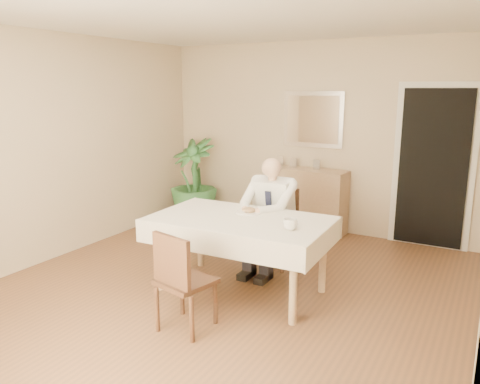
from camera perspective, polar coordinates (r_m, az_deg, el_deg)
The scene contains 17 objects.
room at distance 4.35m, azimuth -2.25°, elevation 3.61°, with size 5.00×5.02×2.60m.
doorway at distance 6.25m, azimuth 22.46°, elevation 2.64°, with size 0.96×0.07×2.10m.
mirror at distance 6.56m, azimuth 8.88°, elevation 8.73°, with size 0.86×0.04×0.76m.
dining_table at distance 4.54m, azimuth 0.02°, elevation -4.20°, with size 1.74×1.06×0.75m.
chair_far at distance 5.34m, azimuth 4.63°, elevation -3.63°, with size 0.44×0.44×0.87m.
chair_near at distance 3.88m, azimuth -7.31°, elevation -10.24°, with size 0.48×0.49×0.86m.
seated_man at distance 5.04m, azimuth 3.32°, elevation -2.23°, with size 0.48×0.72×1.24m.
plate at distance 4.68m, azimuth 1.10°, elevation -2.48°, with size 0.26×0.26×0.02m, color white.
food at distance 4.68m, azimuth 1.10°, elevation -2.22°, with size 0.14×0.14×0.06m, color brown.
knife at distance 4.61m, azimuth 1.19°, elevation -2.51°, with size 0.01×0.01×0.13m, color silver.
fork at distance 4.64m, azimuth 0.32°, elevation -2.39°, with size 0.01×0.01×0.13m, color silver.
coffee_mug at distance 4.16m, azimuth 6.15°, elevation -3.93°, with size 0.12×0.12×0.10m, color white.
sideboard at distance 6.59m, azimuth 8.10°, elevation -0.99°, with size 1.10×0.38×0.88m, color tan.
photo_frame_left at distance 6.74m, azimuth 4.92°, elevation 3.82°, with size 0.10×0.02×0.14m, color silver.
photo_frame_center at distance 6.57m, azimuth 6.51°, elevation 3.56°, with size 0.10×0.02×0.14m, color silver.
photo_frame_right at distance 6.45m, azimuth 9.32°, elevation 3.30°, with size 0.10×0.02×0.14m, color silver.
potted_palm at distance 6.98m, azimuth -5.70°, elevation 1.39°, with size 0.70×0.70×1.25m, color #295B2A.
Camera 1 is at (2.24, -3.67, 1.99)m, focal length 35.00 mm.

